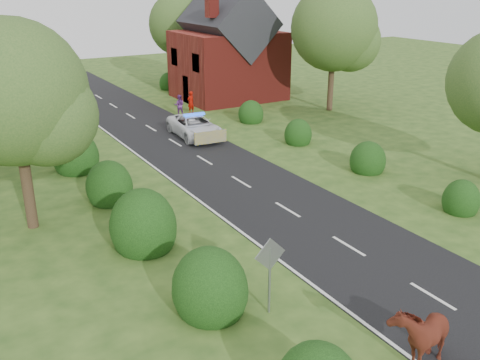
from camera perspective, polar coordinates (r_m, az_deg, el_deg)
ground at (r=18.66m, az=19.84°, el=-11.62°), size 120.00×120.00×0.00m
road at (r=29.29m, az=-2.90°, el=1.58°), size 6.00×70.00×0.02m
road_markings at (r=26.86m, az=-3.83°, el=-0.21°), size 4.96×70.00×0.01m
hedgerow_left at (r=23.83m, az=-13.06°, el=-1.65°), size 2.75×50.41×3.00m
hedgerow_right at (r=29.83m, az=11.86°, el=2.61°), size 2.10×45.78×2.10m
tree_left_a at (r=21.99m, az=-22.25°, el=8.02°), size 5.74×5.60×8.38m
tree_right_b at (r=41.63m, az=10.45°, el=15.34°), size 6.56×6.40×9.40m
tree_right_c at (r=52.44m, az=-5.95°, el=15.96°), size 6.15×6.00×8.58m
road_sign at (r=16.04m, az=3.20°, el=-9.00°), size 1.06×0.08×2.53m
house at (r=45.76m, az=-1.30°, el=13.42°), size 8.00×7.40×9.17m
cow at (r=15.44m, az=18.65°, el=-15.49°), size 2.32×1.56×1.51m
police_van at (r=34.56m, az=-4.87°, el=5.72°), size 2.65×5.22×1.54m
pedestrian_red at (r=40.86m, az=-5.28°, el=8.25°), size 0.71×0.57×1.67m
pedestrian_purple at (r=40.22m, az=-6.49°, el=7.93°), size 0.96×0.90×1.57m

